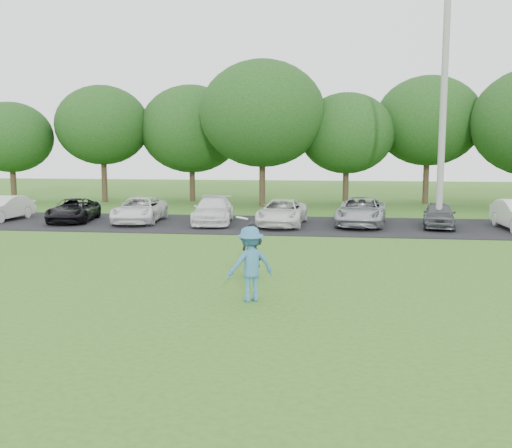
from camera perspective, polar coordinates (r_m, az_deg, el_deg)
The scene contains 7 objects.
ground at distance 13.06m, azimuth -2.02°, elevation -7.67°, with size 100.00×100.00×0.00m, color #33671D.
parking_lot at distance 25.74m, azimuth 2.76°, elevation -0.09°, with size 32.00×6.50×0.03m, color black.
utility_pole at distance 25.47m, azimuth 18.22°, elevation 10.98°, with size 0.28×0.28×10.24m, color gray.
frisbee_player at distance 12.85m, azimuth -0.57°, elevation -4.01°, with size 1.27×1.11×1.99m.
camera_bystander at distance 15.24m, azimuth -0.37°, elevation -2.56°, with size 0.59×0.45×1.51m.
parked_cars at distance 25.66m, azimuth 1.50°, elevation 1.24°, with size 28.26×5.00×1.26m.
tree_row at distance 35.22m, azimuth 6.64°, elevation 9.90°, with size 42.39×9.85×8.64m.
Camera 1 is at (2.09, -12.43, 3.42)m, focal length 40.00 mm.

